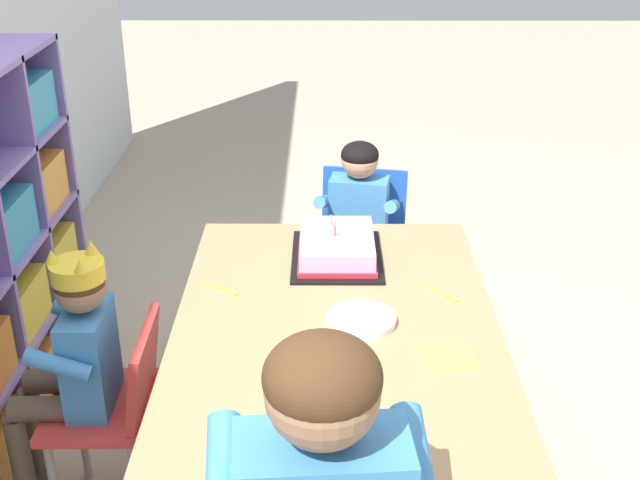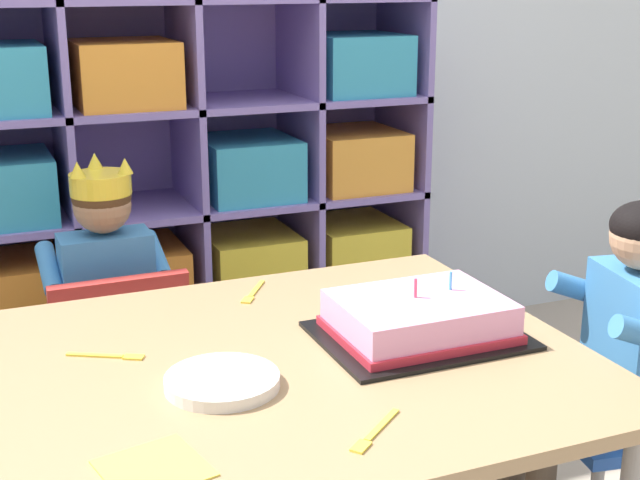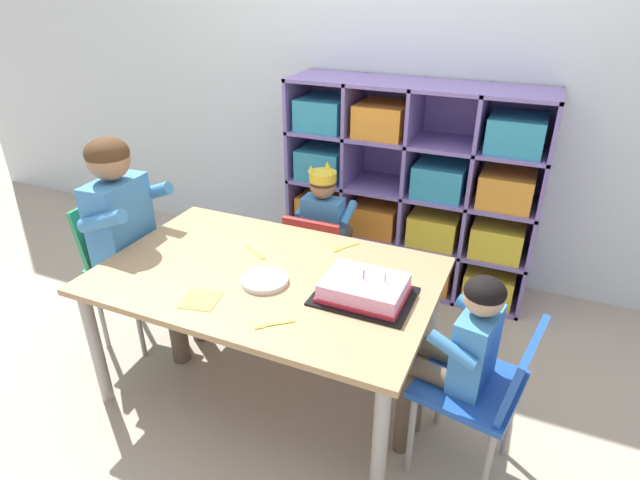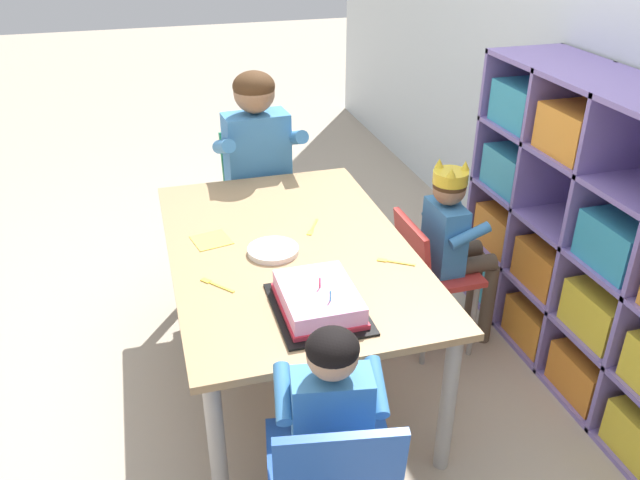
{
  "view_description": "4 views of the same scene",
  "coord_description": "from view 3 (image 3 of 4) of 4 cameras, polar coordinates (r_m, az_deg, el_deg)",
  "views": [
    {
      "loc": [
        -1.86,
        0.04,
        1.74
      ],
      "look_at": [
        0.18,
        0.05,
        0.77
      ],
      "focal_mm": 45.32,
      "sensor_mm": 36.0,
      "label": 1
    },
    {
      "loc": [
        -0.34,
        -1.36,
        1.25
      ],
      "look_at": [
        0.25,
        0.04,
        0.8
      ],
      "focal_mm": 50.26,
      "sensor_mm": 36.0,
      "label": 2
    },
    {
      "loc": [
        0.94,
        -1.58,
        1.69
      ],
      "look_at": [
        0.18,
        0.14,
        0.72
      ],
      "focal_mm": 28.94,
      "sensor_mm": 36.0,
      "label": 3
    },
    {
      "loc": [
        2.07,
        -0.47,
        1.78
      ],
      "look_at": [
        0.17,
        0.07,
        0.71
      ],
      "focal_mm": 36.27,
      "sensor_mm": 36.0,
      "label": 4
    }
  ],
  "objects": [
    {
      "name": "classroom_chair_blue",
      "position": [
        2.73,
        -0.16,
        -1.4
      ],
      "size": [
        0.34,
        0.3,
        0.61
      ],
      "rotation": [
        0.0,
        0.0,
        3.15
      ],
      "color": "red",
      "rests_on": "ground"
    },
    {
      "name": "fork_at_table_front_edge",
      "position": [
        2.32,
        2.75,
        -0.83
      ],
      "size": [
        0.09,
        0.12,
        0.0
      ],
      "rotation": [
        0.0,
        0.0,
        0.98
      ],
      "color": "yellow",
      "rests_on": "activity_table"
    },
    {
      "name": "activity_table",
      "position": [
        2.17,
        -5.85,
        -5.08
      ],
      "size": [
        1.38,
        0.88,
        0.6
      ],
      "color": "#A37F56",
      "rests_on": "ground"
    },
    {
      "name": "birthday_cake_on_tray",
      "position": [
        1.96,
        4.9,
        -5.49
      ],
      "size": [
        0.37,
        0.28,
        0.11
      ],
      "color": "black",
      "rests_on": "activity_table"
    },
    {
      "name": "fork_beside_plate_stack",
      "position": [
        2.28,
        -7.05,
        -1.5
      ],
      "size": [
        0.13,
        0.08,
        0.0
      ],
      "rotation": [
        0.0,
        0.0,
        2.64
      ],
      "color": "yellow",
      "rests_on": "activity_table"
    },
    {
      "name": "classroom_back_wall",
      "position": [
        3.14,
        6.75,
        20.61
      ],
      "size": [
        6.93,
        0.1,
        2.67
      ],
      "primitive_type": "cube",
      "color": "silver",
      "rests_on": "ground"
    },
    {
      "name": "paper_plate_stack",
      "position": [
        2.07,
        -6.16,
        -4.44
      ],
      "size": [
        0.19,
        0.19,
        0.02
      ],
      "primitive_type": "cylinder",
      "color": "white",
      "rests_on": "activity_table"
    },
    {
      "name": "guest_at_table_side",
      "position": [
        1.89,
        15.25,
        -11.45
      ],
      "size": [
        0.32,
        0.32,
        0.84
      ],
      "rotation": [
        0.0,
        0.0,
        -1.75
      ],
      "color": "#3D7FBC",
      "rests_on": "ground"
    },
    {
      "name": "fork_near_child_seat",
      "position": [
        1.84,
        -5.33,
        -9.3
      ],
      "size": [
        0.12,
        0.1,
        0.0
      ],
      "rotation": [
        0.0,
        0.0,
        0.69
      ],
      "color": "yellow",
      "rests_on": "activity_table"
    },
    {
      "name": "ground",
      "position": [
        2.5,
        -5.25,
        -15.49
      ],
      "size": [
        16.0,
        16.0,
        0.0
      ],
      "primitive_type": "plane",
      "color": "tan"
    },
    {
      "name": "adult_helper_seated",
      "position": [
        2.55,
        -20.12,
        1.71
      ],
      "size": [
        0.44,
        0.42,
        1.07
      ],
      "rotation": [
        0.0,
        0.0,
        1.65
      ],
      "color": "#3D7FBC",
      "rests_on": "ground"
    },
    {
      "name": "classroom_chair_adult_side",
      "position": [
        2.7,
        -21.33,
        -1.83
      ],
      "size": [
        0.33,
        0.34,
        0.75
      ],
      "rotation": [
        0.0,
        0.0,
        1.65
      ],
      "color": "#238451",
      "rests_on": "ground"
    },
    {
      "name": "paper_napkin_square",
      "position": [
        2.01,
        -13.06,
        -6.45
      ],
      "size": [
        0.16,
        0.16,
        0.0
      ],
      "primitive_type": "cube",
      "rotation": [
        0.0,
        0.0,
        0.21
      ],
      "color": "#F4DB4C",
      "rests_on": "activity_table"
    },
    {
      "name": "storage_cubby_shelf",
      "position": [
        3.04,
        9.76,
        4.58
      ],
      "size": [
        1.41,
        0.37,
        1.19
      ],
      "color": "#7F6BB2",
      "rests_on": "ground"
    },
    {
      "name": "classroom_chair_guest_side",
      "position": [
        1.95,
        17.79,
        -15.14
      ],
      "size": [
        0.41,
        0.4,
        0.68
      ],
      "rotation": [
        0.0,
        0.0,
        -1.75
      ],
      "color": "#1E4CA8",
      "rests_on": "ground"
    },
    {
      "name": "child_with_crown",
      "position": [
        2.74,
        0.67,
        2.3
      ],
      "size": [
        0.3,
        0.31,
        0.85
      ],
      "rotation": [
        0.0,
        0.0,
        3.15
      ],
      "color": "#3D7FBC",
      "rests_on": "ground"
    }
  ]
}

